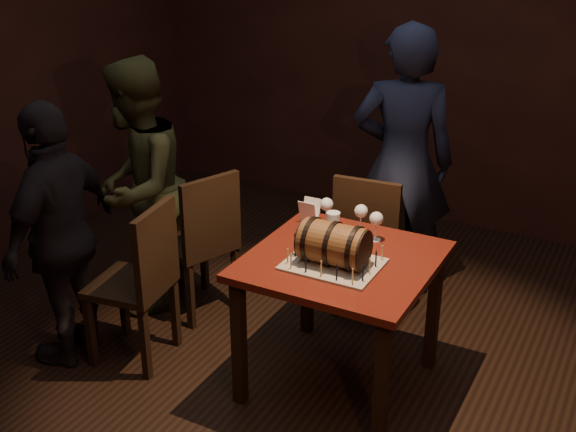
{
  "coord_description": "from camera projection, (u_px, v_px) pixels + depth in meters",
  "views": [
    {
      "loc": [
        1.48,
        -2.82,
        2.37
      ],
      "look_at": [
        -0.07,
        0.05,
        0.95
      ],
      "focal_mm": 45.0,
      "sensor_mm": 36.0,
      "label": 1
    }
  ],
  "objects": [
    {
      "name": "barrel_cake",
      "position": [
        334.0,
        244.0,
        3.46
      ],
      "size": [
        0.38,
        0.22,
        0.22
      ],
      "color": "brown",
      "rests_on": "cake_board"
    },
    {
      "name": "cake_board",
      "position": [
        333.0,
        264.0,
        3.5
      ],
      "size": [
        0.45,
        0.35,
        0.01
      ],
      "primitive_type": "cube",
      "color": "#A29583",
      "rests_on": "pub_table"
    },
    {
      "name": "menu_card",
      "position": [
        309.0,
        212.0,
        3.95
      ],
      "size": [
        0.1,
        0.05,
        0.13
      ],
      "primitive_type": null,
      "color": "white",
      "rests_on": "pub_table"
    },
    {
      "name": "person_left_front",
      "position": [
        61.0,
        235.0,
        3.85
      ],
      "size": [
        0.47,
        0.91,
        1.48
      ],
      "primitive_type": "imported",
      "rotation": [
        0.0,
        0.0,
        -1.44
      ],
      "color": "black",
      "rests_on": "ground"
    },
    {
      "name": "person_left_rear",
      "position": [
        138.0,
        188.0,
        4.36
      ],
      "size": [
        0.81,
        0.91,
        1.57
      ],
      "primitive_type": "imported",
      "rotation": [
        0.0,
        0.0,
        -1.24
      ],
      "color": "#424121",
      "rests_on": "ground"
    },
    {
      "name": "wine_glass_left",
      "position": [
        327.0,
        206.0,
        3.89
      ],
      "size": [
        0.07,
        0.07,
        0.16
      ],
      "color": "silver",
      "rests_on": "pub_table"
    },
    {
      "name": "birthday_candles",
      "position": [
        333.0,
        256.0,
        3.49
      ],
      "size": [
        0.4,
        0.3,
        0.09
      ],
      "color": "#F6DF93",
      "rests_on": "cake_board"
    },
    {
      "name": "pub_table",
      "position": [
        342.0,
        277.0,
        3.63
      ],
      "size": [
        0.9,
        0.9,
        0.75
      ],
      "color": "#49120C",
      "rests_on": "ground"
    },
    {
      "name": "chair_back",
      "position": [
        370.0,
        238.0,
        4.32
      ],
      "size": [
        0.43,
        0.43,
        0.93
      ],
      "color": "black",
      "rests_on": "ground"
    },
    {
      "name": "chair_left_front",
      "position": [
        142.0,
        276.0,
        3.89
      ],
      "size": [
        0.46,
        0.46,
        0.93
      ],
      "color": "black",
      "rests_on": "ground"
    },
    {
      "name": "person_back",
      "position": [
        403.0,
        163.0,
        4.51
      ],
      "size": [
        0.74,
        0.6,
        1.75
      ],
      "primitive_type": "imported",
      "rotation": [
        0.0,
        0.0,
        3.47
      ],
      "color": "#1A1E34",
      "rests_on": "ground"
    },
    {
      "name": "wine_glass_mid",
      "position": [
        361.0,
        212.0,
        3.81
      ],
      "size": [
        0.07,
        0.07,
        0.16
      ],
      "color": "silver",
      "rests_on": "pub_table"
    },
    {
      "name": "pint_of_ale",
      "position": [
        333.0,
        226.0,
        3.75
      ],
      "size": [
        0.07,
        0.07,
        0.15
      ],
      "color": "silver",
      "rests_on": "pub_table"
    },
    {
      "name": "wine_glass_right",
      "position": [
        376.0,
        220.0,
        3.72
      ],
      "size": [
        0.07,
        0.07,
        0.16
      ],
      "color": "silver",
      "rests_on": "pub_table"
    },
    {
      "name": "chair_left_rear",
      "position": [
        203.0,
        237.0,
        4.34
      ],
      "size": [
        0.51,
        0.51,
        0.93
      ],
      "color": "black",
      "rests_on": "ground"
    },
    {
      "name": "room_shell",
      "position": [
        295.0,
        133.0,
        3.31
      ],
      "size": [
        5.04,
        5.04,
        2.8
      ],
      "color": "black",
      "rests_on": "ground"
    }
  ]
}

